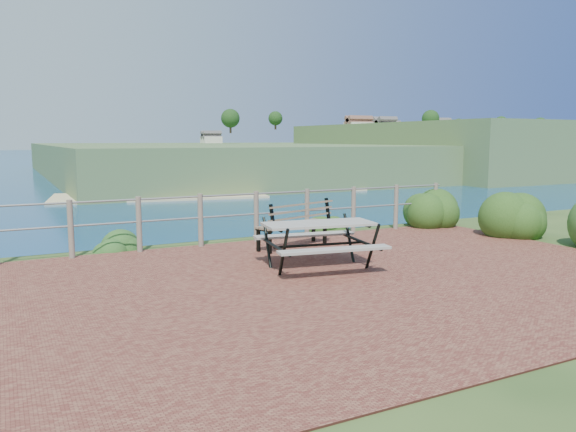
# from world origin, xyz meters

# --- Properties ---
(ground) EXTENTS (10.00, 7.00, 0.12)m
(ground) POSITION_xyz_m (0.00, 0.00, 0.00)
(ground) COLOR brown
(ground) RESTS_ON ground
(ocean) EXTENTS (1200.00, 1200.00, 0.00)m
(ocean) POSITION_xyz_m (0.00, 200.00, 0.00)
(ocean) COLOR navy
(ocean) RESTS_ON ground
(safety_railing) EXTENTS (9.40, 0.10, 1.00)m
(safety_railing) POSITION_xyz_m (0.00, 3.35, 0.57)
(safety_railing) COLOR #6B5B4C
(safety_railing) RESTS_ON ground
(distant_bay) EXTENTS (290.00, 232.36, 24.00)m
(distant_bay) POSITION_xyz_m (173.07, 202.61, -1.52)
(distant_bay) COLOR #3F6231
(distant_bay) RESTS_ON ground
(picnic_table) EXTENTS (1.81, 1.48, 0.73)m
(picnic_table) POSITION_xyz_m (-0.08, 0.76, 0.46)
(picnic_table) COLOR gray
(picnic_table) RESTS_ON ground
(park_bench) EXTENTS (1.64, 0.86, 0.90)m
(park_bench) POSITION_xyz_m (0.36, 2.47, 0.59)
(park_bench) COLOR brown
(park_bench) RESTS_ON ground
(shrub_right_front) EXTENTS (1.23, 1.23, 1.75)m
(shrub_right_front) POSITION_xyz_m (4.95, 1.56, 0.00)
(shrub_right_front) COLOR #1F4013
(shrub_right_front) RESTS_ON ground
(shrub_right_edge) EXTENTS (1.04, 1.04, 1.49)m
(shrub_right_edge) POSITION_xyz_m (4.57, 3.42, 0.00)
(shrub_right_edge) COLOR #1F4013
(shrub_right_edge) RESTS_ON ground
(shrub_lip_west) EXTENTS (0.81, 0.81, 0.56)m
(shrub_lip_west) POSITION_xyz_m (-2.66, 3.92, 0.00)
(shrub_lip_west) COLOR #235821
(shrub_lip_west) RESTS_ON ground
(shrub_lip_east) EXTENTS (0.74, 0.74, 0.47)m
(shrub_lip_east) POSITION_xyz_m (2.16, 4.27, 0.00)
(shrub_lip_east) COLOR #1F4013
(shrub_lip_east) RESTS_ON ground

